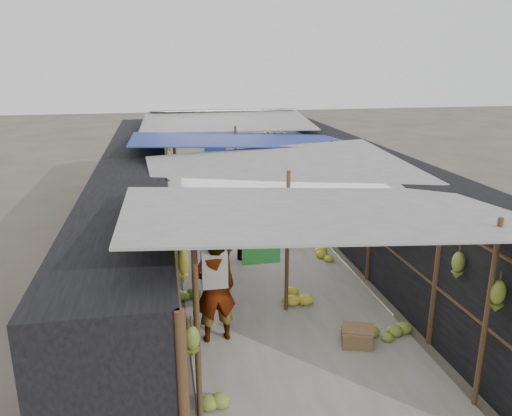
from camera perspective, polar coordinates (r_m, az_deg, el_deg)
aisle_slab at (r=12.42m, az=-0.52°, el=-4.05°), size 3.60×16.00×0.02m
stall_left at (r=11.90m, az=-13.43°, el=0.34°), size 1.40×15.00×2.30m
stall_right at (r=12.81m, az=11.44°, el=1.61°), size 1.40×15.00×2.30m
crate_near at (r=8.33m, az=11.38°, el=-14.39°), size 0.55×0.48×0.28m
crate_mid at (r=8.39m, az=11.54°, el=-14.13°), size 0.59×0.53×0.29m
crate_back at (r=14.24m, az=-5.99°, el=-0.85°), size 0.52×0.46×0.28m
black_basin at (r=13.01m, az=2.89°, el=-2.72°), size 0.61×0.61×0.18m
vendor_elderly at (r=7.99m, az=-4.73°, el=-9.13°), size 0.73×0.53×1.84m
shopper_blue at (r=11.00m, az=-1.91°, el=-2.53°), size 0.90×0.78×1.57m
vendor_seated at (r=12.42m, az=7.27°, el=-2.33°), size 0.34×0.53×0.78m
market_canopy at (r=12.11m, az=-0.70°, el=7.17°), size 5.62×15.20×2.77m
hanging_bananas at (r=12.19m, az=-0.63°, el=3.50°), size 3.96×14.00×0.85m
floor_bananas at (r=11.96m, az=0.74°, el=-4.11°), size 3.79×10.65×0.35m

